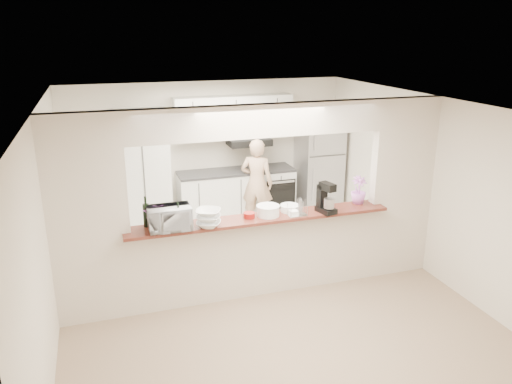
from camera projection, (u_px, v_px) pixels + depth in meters
name	position (u px, v px, depth m)	size (l,w,h in m)	color
floor	(260.00, 292.00, 6.65)	(6.00, 6.00, 0.00)	tan
tile_overlay	(229.00, 246.00, 8.05)	(5.00, 2.90, 0.01)	beige
partition	(260.00, 186.00, 6.20)	(5.00, 0.15, 2.50)	beige
bar_counter	(260.00, 253.00, 6.47)	(3.40, 0.38, 1.09)	beige
kitchen_cabinets	(201.00, 171.00, 8.76)	(3.15, 0.62, 2.25)	silver
refrigerator	(319.00, 169.00, 9.39)	(0.75, 0.70, 1.70)	#B4B4B9
flower_left	(155.00, 214.00, 5.94)	(0.27, 0.23, 0.30)	pink
wine_bottle_a	(179.00, 219.00, 5.83)	(0.07, 0.07, 0.33)	black
wine_bottle_b	(146.00, 215.00, 5.93)	(0.08, 0.08, 0.38)	black
toaster_oven	(170.00, 218.00, 5.85)	(0.50, 0.34, 0.28)	silver
serving_bowls	(208.00, 218.00, 5.93)	(0.29, 0.29, 0.21)	silver
plate_stack_a	(268.00, 211.00, 6.30)	(0.30, 0.30, 0.14)	white
plate_stack_b	(290.00, 208.00, 6.45)	(0.25, 0.25, 0.09)	white
red_bowl	(249.00, 215.00, 6.24)	(0.15, 0.15, 0.07)	maroon
tan_bowl	(264.00, 214.00, 6.29)	(0.14, 0.14, 0.06)	#CBAF8F
utensil_caddy	(297.00, 209.00, 6.28)	(0.24, 0.14, 0.23)	silver
stand_mixer	(326.00, 199.00, 6.39)	(0.23, 0.30, 0.40)	black
flower_right	(359.00, 190.00, 6.72)	(0.21, 0.21, 0.37)	#A663B8
person	(257.00, 183.00, 8.70)	(0.57, 0.37, 1.57)	tan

